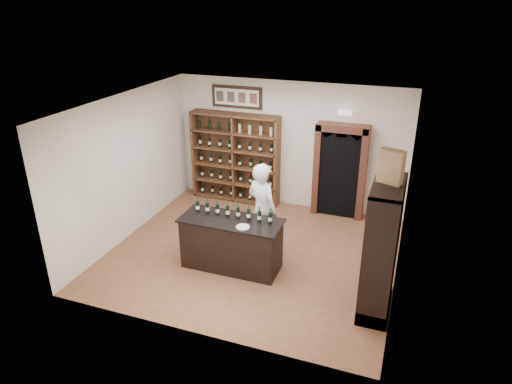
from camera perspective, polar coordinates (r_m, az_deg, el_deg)
floor at (r=9.23m, az=-0.41°, el=-7.60°), size 5.50×5.50×0.00m
ceiling at (r=8.09m, az=-0.47°, el=10.88°), size 5.50×5.50×0.00m
wall_back at (r=10.78m, az=4.20°, el=5.83°), size 5.50×0.04×3.00m
wall_left at (r=9.78m, az=-15.75°, el=3.10°), size 0.04×5.00×3.00m
wall_right at (r=8.09m, az=18.15°, el=-1.57°), size 0.04×5.00×3.00m
wine_shelf at (r=11.16m, az=-2.54°, el=4.34°), size 2.20×0.38×2.20m
framed_picture at (r=10.90m, az=-2.40°, el=11.78°), size 1.25×0.04×0.52m
arched_doorway at (r=10.49m, az=10.46°, el=2.89°), size 1.17×0.35×2.17m
emergency_light at (r=10.21m, az=11.07°, el=9.69°), size 0.30×0.10×0.10m
tasting_counter at (r=8.56m, az=-3.09°, el=-6.49°), size 1.88×0.78×1.00m
counter_bottle_0 at (r=8.64m, az=-7.33°, el=-1.78°), size 0.07×0.07×0.30m
counter_bottle_1 at (r=8.55m, az=-6.10°, el=-1.99°), size 0.07×0.07×0.30m
counter_bottle_2 at (r=8.47m, az=-4.84°, el=-2.20°), size 0.07×0.07×0.30m
counter_bottle_3 at (r=8.39m, az=-3.56°, el=-2.41°), size 0.07×0.07×0.30m
counter_bottle_4 at (r=8.32m, az=-2.26°, el=-2.63°), size 0.07×0.07×0.30m
counter_bottle_5 at (r=8.25m, az=-0.93°, el=-2.84°), size 0.07×0.07×0.30m
counter_bottle_6 at (r=8.19m, az=0.42°, el=-3.06°), size 0.07×0.07×0.30m
counter_bottle_7 at (r=8.13m, az=1.79°, el=-3.28°), size 0.07×0.07×0.30m
side_cabinet at (r=7.65m, az=15.37°, el=-9.13°), size 0.48×1.20×2.20m
shopkeeper at (r=8.77m, az=0.78°, el=-2.29°), size 0.82×0.70×1.91m
plate at (r=8.04m, az=-1.66°, el=-4.40°), size 0.24×0.24×0.02m
wine_crate at (r=6.95m, az=16.53°, el=3.06°), size 0.40×0.27×0.52m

